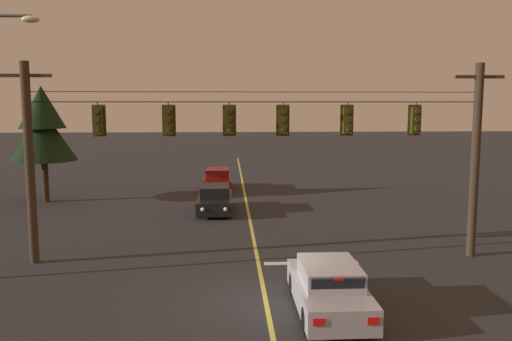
{
  "coord_description": "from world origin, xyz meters",
  "views": [
    {
      "loc": [
        -1.09,
        -14.67,
        5.71
      ],
      "look_at": [
        0.0,
        5.19,
        3.16
      ],
      "focal_mm": 37.04,
      "sensor_mm": 36.0,
      "label": 1
    }
  ],
  "objects": [
    {
      "name": "ground_plane",
      "position": [
        0.0,
        0.0,
        0.0
      ],
      "size": [
        180.0,
        180.0,
        0.0
      ],
      "primitive_type": "plane",
      "color": "#28282B"
    },
    {
      "name": "lane_centre_stripe",
      "position": [
        0.0,
        10.19,
        0.0
      ],
      "size": [
        0.14,
        60.0,
        0.01
      ],
      "primitive_type": "cube",
      "color": "#D1C64C",
      "rests_on": "ground"
    },
    {
      "name": "stop_bar_paint",
      "position": [
        1.9,
        3.59,
        0.0
      ],
      "size": [
        3.4,
        0.36,
        0.01
      ],
      "primitive_type": "cube",
      "color": "silver",
      "rests_on": "ground"
    },
    {
      "name": "signal_span_assembly",
      "position": [
        -0.0,
        4.19,
        3.72
      ],
      "size": [
        17.89,
        0.32,
        7.15
      ],
      "color": "#38281C",
      "rests_on": "ground"
    },
    {
      "name": "traffic_light_leftmost",
      "position": [
        -5.61,
        4.17,
        5.1
      ],
      "size": [
        0.48,
        0.41,
        1.22
      ],
      "color": "black"
    },
    {
      "name": "traffic_light_left_inner",
      "position": [
        -3.16,
        4.17,
        5.1
      ],
      "size": [
        0.48,
        0.41,
        1.22
      ],
      "color": "black"
    },
    {
      "name": "traffic_light_centre",
      "position": [
        -1.0,
        4.17,
        5.1
      ],
      "size": [
        0.48,
        0.41,
        1.22
      ],
      "color": "black"
    },
    {
      "name": "traffic_light_right_inner",
      "position": [
        0.92,
        4.17,
        5.1
      ],
      "size": [
        0.48,
        0.41,
        1.22
      ],
      "color": "black"
    },
    {
      "name": "traffic_light_rightmost",
      "position": [
        3.25,
        4.17,
        5.1
      ],
      "size": [
        0.48,
        0.41,
        1.22
      ],
      "color": "black"
    },
    {
      "name": "traffic_light_far_right",
      "position": [
        5.75,
        4.17,
        5.1
      ],
      "size": [
        0.48,
        0.41,
        1.22
      ],
      "color": "black"
    },
    {
      "name": "car_waiting_near_lane",
      "position": [
        1.68,
        -0.82,
        0.65
      ],
      "size": [
        1.8,
        4.33,
        1.39
      ],
      "color": "#A5A5AD",
      "rests_on": "ground"
    },
    {
      "name": "car_oncoming_lead",
      "position": [
        -1.75,
        12.84,
        0.65
      ],
      "size": [
        1.8,
        4.42,
        1.39
      ],
      "color": "black",
      "rests_on": "ground"
    },
    {
      "name": "car_oncoming_trailing",
      "position": [
        -1.74,
        19.98,
        0.65
      ],
      "size": [
        1.8,
        4.42,
        1.39
      ],
      "color": "maroon",
      "rests_on": "ground"
    },
    {
      "name": "tree_verge_near",
      "position": [
        -11.65,
        16.23,
        4.34
      ],
      "size": [
        3.73,
        3.73,
        6.7
      ],
      "color": "#332316",
      "rests_on": "ground"
    }
  ]
}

